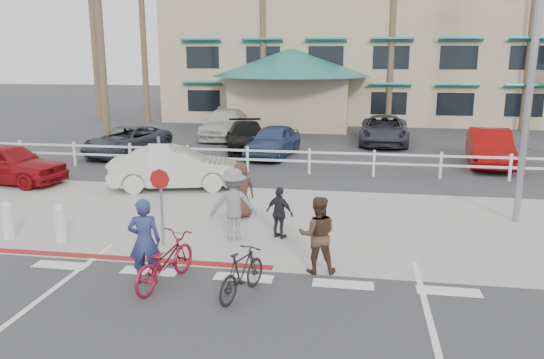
% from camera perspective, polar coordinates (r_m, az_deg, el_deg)
% --- Properties ---
extents(ground, '(140.00, 140.00, 0.00)m').
position_cam_1_polar(ground, '(10.39, -3.80, -11.87)').
color(ground, '#333335').
extents(bike_path, '(12.00, 16.00, 0.01)m').
position_cam_1_polar(bike_path, '(8.68, -6.92, -17.32)').
color(bike_path, '#333335').
rests_on(bike_path, ground).
extents(sidewalk_plaza, '(22.00, 7.00, 0.01)m').
position_cam_1_polar(sidewalk_plaza, '(14.51, 0.22, -4.44)').
color(sidewalk_plaza, gray).
rests_on(sidewalk_plaza, ground).
extents(cross_street, '(40.00, 5.00, 0.01)m').
position_cam_1_polar(cross_street, '(18.33, 2.20, -0.71)').
color(cross_street, '#333335').
rests_on(cross_street, ground).
extents(parking_lot, '(50.00, 16.00, 0.01)m').
position_cam_1_polar(parking_lot, '(27.60, 4.67, 3.95)').
color(parking_lot, '#333335').
rests_on(parking_lot, ground).
extents(curb_red, '(7.00, 0.25, 0.02)m').
position_cam_1_polar(curb_red, '(12.39, -16.29, -8.12)').
color(curb_red, maroon).
rests_on(curb_red, ground).
extents(rail_fence, '(29.40, 0.16, 1.00)m').
position_cam_1_polar(rail_fence, '(20.11, 4.34, 1.95)').
color(rail_fence, silver).
rests_on(rail_fence, ground).
extents(building, '(28.00, 16.00, 11.30)m').
position_cam_1_polar(building, '(40.18, 9.37, 14.77)').
color(building, tan).
rests_on(building, ground).
extents(sign_post, '(0.50, 0.10, 2.90)m').
position_cam_1_polar(sign_post, '(12.56, -11.88, -0.68)').
color(sign_post, gray).
rests_on(sign_post, ground).
extents(bollard_0, '(0.26, 0.26, 0.95)m').
position_cam_1_polar(bollard_0, '(13.74, -21.80, -4.39)').
color(bollard_0, silver).
rests_on(bollard_0, ground).
extents(bollard_1, '(0.26, 0.26, 0.95)m').
position_cam_1_polar(bollard_1, '(14.50, -26.56, -3.95)').
color(bollard_1, silver).
rests_on(bollard_1, ground).
extents(streetlight_0, '(0.60, 2.00, 9.00)m').
position_cam_1_polar(streetlight_0, '(15.28, 26.36, 12.23)').
color(streetlight_0, gray).
rests_on(streetlight_0, ground).
extents(streetlight_1, '(0.60, 2.00, 9.50)m').
position_cam_1_polar(streetlight_1, '(34.59, 26.47, 12.40)').
color(streetlight_1, gray).
rests_on(streetlight_1, ground).
extents(palm_0, '(4.00, 4.00, 15.00)m').
position_cam_1_polar(palm_0, '(39.71, -18.81, 16.96)').
color(palm_0, black).
rests_on(palm_0, ground).
extents(palm_1, '(4.00, 4.00, 13.00)m').
position_cam_1_polar(palm_1, '(37.05, -13.75, 16.04)').
color(palm_1, black).
rests_on(palm_1, ground).
extents(palm_3, '(4.00, 4.00, 14.00)m').
position_cam_1_polar(palm_3, '(34.82, -0.98, 17.44)').
color(palm_3, black).
rests_on(palm_3, ground).
extents(palm_4, '(4.00, 4.00, 15.00)m').
position_cam_1_polar(palm_4, '(35.37, 6.04, 18.12)').
color(palm_4, black).
rests_on(palm_4, ground).
extents(palm_5, '(4.00, 4.00, 13.00)m').
position_cam_1_polar(palm_5, '(34.28, 12.87, 16.35)').
color(palm_5, black).
rests_on(palm_5, ground).
extents(palm_7, '(4.00, 4.00, 14.00)m').
position_cam_1_polar(palm_7, '(35.64, 26.38, 16.03)').
color(palm_7, black).
rests_on(palm_7, ground).
extents(palm_10, '(4.00, 4.00, 12.00)m').
position_cam_1_polar(palm_10, '(27.11, -18.13, 15.92)').
color(palm_10, black).
rests_on(palm_10, ground).
extents(bike_red, '(1.10, 1.98, 0.99)m').
position_cam_1_polar(bike_red, '(10.66, -11.48, -8.57)').
color(bike_red, maroon).
rests_on(bike_red, ground).
extents(rider_red, '(0.71, 0.55, 1.72)m').
position_cam_1_polar(rider_red, '(10.71, -13.55, -6.47)').
color(rider_red, navy).
rests_on(rider_red, ground).
extents(bike_black, '(0.91, 1.59, 0.92)m').
position_cam_1_polar(bike_black, '(10.00, -3.26, -10.02)').
color(bike_black, black).
rests_on(bike_black, ground).
extents(rider_black, '(0.86, 0.71, 1.63)m').
position_cam_1_polar(rider_black, '(10.96, 4.93, -5.95)').
color(rider_black, '#493220').
rests_on(rider_black, ground).
extents(pedestrian_a, '(1.27, 0.91, 1.78)m').
position_cam_1_polar(pedestrian_a, '(12.87, -4.15, -2.67)').
color(pedestrian_a, slate).
rests_on(pedestrian_a, ground).
extents(pedestrian_child, '(0.82, 0.62, 1.30)m').
position_cam_1_polar(pedestrian_child, '(12.97, 0.84, -3.62)').
color(pedestrian_child, '#222328').
rests_on(pedestrian_child, ground).
extents(pedestrian_b, '(0.91, 0.80, 1.56)m').
position_cam_1_polar(pedestrian_b, '(14.64, -3.33, -1.15)').
color(pedestrian_b, '#44261D').
rests_on(pedestrian_b, ground).
extents(car_white_sedan, '(4.58, 2.53, 1.43)m').
position_cam_1_polar(car_white_sedan, '(18.12, -10.32, 1.23)').
color(car_white_sedan, beige).
rests_on(car_white_sedan, ground).
extents(car_red_compact, '(4.40, 2.25, 1.44)m').
position_cam_1_polar(car_red_compact, '(20.81, -26.55, 1.58)').
color(car_red_compact, maroon).
rests_on(car_red_compact, ground).
extents(lot_car_0, '(3.16, 5.01, 1.29)m').
position_cam_1_polar(lot_car_0, '(24.94, -15.32, 4.04)').
color(lot_car_0, '#2A2D38').
rests_on(lot_car_0, ground).
extents(lot_car_1, '(2.99, 4.97, 1.35)m').
position_cam_1_polar(lot_car_1, '(25.06, -2.73, 4.60)').
color(lot_car_1, black).
rests_on(lot_car_1, ground).
extents(lot_car_2, '(2.32, 4.36, 1.41)m').
position_cam_1_polar(lot_car_2, '(23.60, 0.13, 4.16)').
color(lot_car_2, navy).
rests_on(lot_car_2, ground).
extents(lot_car_3, '(2.06, 4.63, 1.48)m').
position_cam_1_polar(lot_car_3, '(23.46, 22.35, 3.20)').
color(lot_car_3, '#850705').
rests_on(lot_car_3, ground).
extents(lot_car_4, '(2.44, 5.40, 1.53)m').
position_cam_1_polar(lot_car_4, '(29.27, -5.02, 5.98)').
color(lot_car_4, beige).
rests_on(lot_car_4, ground).
extents(lot_car_5, '(2.58, 5.24, 1.43)m').
position_cam_1_polar(lot_car_5, '(27.67, 11.96, 5.22)').
color(lot_car_5, '#2E2D36').
rests_on(lot_car_5, ground).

